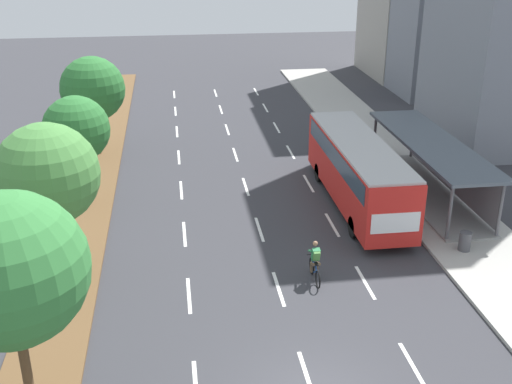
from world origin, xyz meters
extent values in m
cube|color=brown|center=(-8.30, 20.00, 0.06)|extent=(2.60, 52.00, 0.12)
cube|color=#ADAAA3|center=(9.25, 20.00, 0.07)|extent=(4.50, 52.00, 0.15)
cube|color=white|center=(-3.50, 6.36, 0.00)|extent=(0.14, 2.56, 0.01)
cube|color=white|center=(-3.50, 11.65, 0.00)|extent=(0.14, 2.56, 0.01)
cube|color=white|center=(-3.50, 16.94, 0.00)|extent=(0.14, 2.56, 0.01)
cube|color=white|center=(-3.50, 22.22, 0.00)|extent=(0.14, 2.56, 0.01)
cube|color=white|center=(-3.50, 27.51, 0.00)|extent=(0.14, 2.56, 0.01)
cube|color=white|center=(-3.50, 32.80, 0.00)|extent=(0.14, 2.56, 0.01)
cube|color=white|center=(-3.50, 38.09, 0.00)|extent=(0.14, 2.56, 0.01)
cube|color=white|center=(0.00, 1.07, 0.00)|extent=(0.14, 2.56, 0.01)
cube|color=white|center=(0.00, 6.36, 0.00)|extent=(0.14, 2.56, 0.01)
cube|color=white|center=(0.00, 11.65, 0.00)|extent=(0.14, 2.56, 0.01)
cube|color=white|center=(0.00, 16.94, 0.00)|extent=(0.14, 2.56, 0.01)
cube|color=white|center=(0.00, 22.22, 0.00)|extent=(0.14, 2.56, 0.01)
cube|color=white|center=(0.00, 27.51, 0.00)|extent=(0.14, 2.56, 0.01)
cube|color=white|center=(0.00, 32.80, 0.00)|extent=(0.14, 2.56, 0.01)
cube|color=white|center=(0.00, 38.09, 0.00)|extent=(0.14, 2.56, 0.01)
cube|color=white|center=(3.50, 1.07, 0.00)|extent=(0.14, 2.56, 0.01)
cube|color=white|center=(3.50, 6.36, 0.00)|extent=(0.14, 2.56, 0.01)
cube|color=white|center=(3.50, 11.65, 0.00)|extent=(0.14, 2.56, 0.01)
cube|color=white|center=(3.50, 16.94, 0.00)|extent=(0.14, 2.56, 0.01)
cube|color=white|center=(3.50, 22.22, 0.00)|extent=(0.14, 2.56, 0.01)
cube|color=white|center=(3.50, 27.51, 0.00)|extent=(0.14, 2.56, 0.01)
cube|color=white|center=(3.50, 32.80, 0.00)|extent=(0.14, 2.56, 0.01)
cube|color=white|center=(3.50, 38.09, 0.00)|extent=(0.14, 2.56, 0.01)
cube|color=gray|center=(9.25, 14.43, 0.20)|extent=(2.60, 11.16, 0.10)
cylinder|color=#56565B|center=(8.07, 9.10, 1.55)|extent=(0.16, 0.16, 2.60)
cylinder|color=#56565B|center=(8.07, 19.76, 1.55)|extent=(0.16, 0.16, 2.60)
cylinder|color=#56565B|center=(10.43, 9.10, 1.55)|extent=(0.16, 0.16, 2.60)
cylinder|color=#56565B|center=(10.43, 19.76, 1.55)|extent=(0.16, 0.16, 2.60)
cube|color=gray|center=(10.49, 14.43, 1.55)|extent=(0.10, 10.60, 2.34)
cube|color=#4C5660|center=(9.25, 14.43, 2.93)|extent=(2.90, 11.56, 0.16)
cube|color=red|center=(5.25, 13.77, 1.85)|extent=(2.50, 11.20, 2.80)
cube|color=#2D3D4C|center=(5.25, 13.77, 2.70)|extent=(2.54, 10.30, 0.90)
cube|color=#B7B7B7|center=(5.25, 13.77, 3.31)|extent=(2.45, 10.98, 0.12)
cube|color=#2D3D4C|center=(5.25, 19.39, 2.20)|extent=(2.25, 0.06, 1.54)
cube|color=white|center=(5.25, 8.15, 1.65)|extent=(2.12, 0.04, 0.90)
cylinder|color=black|center=(4.15, 17.24, 0.50)|extent=(0.30, 1.00, 1.00)
cylinder|color=black|center=(6.35, 17.24, 0.50)|extent=(0.30, 1.00, 1.00)
cylinder|color=black|center=(4.15, 10.30, 0.50)|extent=(0.30, 1.00, 1.00)
cylinder|color=black|center=(6.35, 10.30, 0.50)|extent=(0.30, 1.00, 1.00)
torus|color=black|center=(1.53, 7.33, 0.36)|extent=(0.06, 0.72, 0.72)
torus|color=black|center=(1.53, 6.23, 0.36)|extent=(0.06, 0.72, 0.72)
cylinder|color=#234C99|center=(1.53, 6.78, 0.64)|extent=(0.05, 0.94, 0.05)
cylinder|color=#234C99|center=(1.53, 6.68, 0.46)|extent=(0.05, 0.57, 0.42)
cylinder|color=#234C99|center=(1.53, 6.58, 0.66)|extent=(0.04, 0.04, 0.40)
cube|color=black|center=(1.53, 6.58, 0.86)|extent=(0.12, 0.24, 0.06)
cylinder|color=black|center=(1.53, 7.28, 0.91)|extent=(0.46, 0.04, 0.04)
cube|color=#2D844C|center=(1.53, 6.76, 1.19)|extent=(0.30, 0.36, 0.59)
cube|color=#4C893D|center=(1.53, 6.60, 1.21)|extent=(0.26, 0.26, 0.42)
sphere|color=#9E7051|center=(1.53, 6.88, 1.61)|extent=(0.20, 0.20, 0.20)
cylinder|color=brown|center=(1.41, 6.73, 0.79)|extent=(0.12, 0.42, 0.25)
cylinder|color=brown|center=(1.41, 6.90, 0.53)|extent=(0.10, 0.17, 0.41)
cylinder|color=brown|center=(1.65, 6.73, 0.79)|extent=(0.12, 0.42, 0.25)
cylinder|color=brown|center=(1.65, 6.90, 0.53)|extent=(0.10, 0.17, 0.41)
cylinder|color=#2D844C|center=(1.36, 6.98, 1.24)|extent=(0.09, 0.47, 0.28)
cylinder|color=#2D844C|center=(1.70, 6.98, 1.24)|extent=(0.09, 0.47, 0.28)
cylinder|color=brown|center=(-8.12, 0.24, 1.78)|extent=(0.28, 0.28, 3.32)
sphere|color=#38843D|center=(-8.12, 0.24, 4.99)|extent=(4.15, 4.15, 4.15)
cylinder|color=brown|center=(-8.45, 7.92, 1.66)|extent=(0.28, 0.28, 3.08)
sphere|color=#4C8E42|center=(-8.45, 7.92, 4.65)|extent=(3.87, 3.87, 3.87)
cylinder|color=brown|center=(-8.41, 15.60, 1.47)|extent=(0.28, 0.28, 2.70)
sphere|color=#2D7533|center=(-8.41, 15.60, 4.04)|extent=(3.25, 3.25, 3.25)
cylinder|color=brown|center=(-8.38, 23.28, 1.43)|extent=(0.28, 0.28, 2.62)
sphere|color=#2D7533|center=(-8.38, 23.28, 4.18)|extent=(3.84, 3.84, 3.84)
cylinder|color=#4C4C51|center=(8.45, 8.14, 0.57)|extent=(0.52, 0.52, 0.85)
camera|label=1|loc=(-3.77, -14.47, 13.05)|focal=44.05mm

